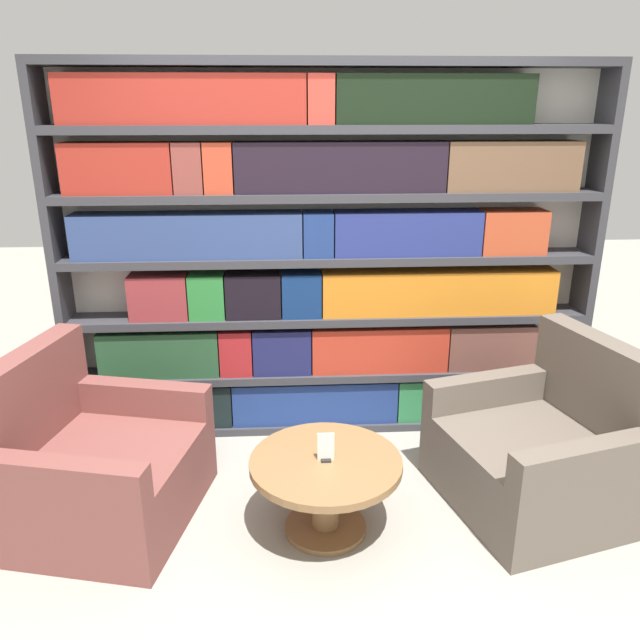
% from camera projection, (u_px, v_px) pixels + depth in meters
% --- Properties ---
extents(ground_plane, '(14.00, 14.00, 0.00)m').
position_uv_depth(ground_plane, '(348.00, 556.00, 3.00)').
color(ground_plane, gray).
extents(bookshelf, '(3.33, 0.30, 2.30)m').
position_uv_depth(bookshelf, '(325.00, 260.00, 3.88)').
color(bookshelf, silver).
rests_on(bookshelf, ground_plane).
extents(armchair_left, '(1.07, 1.11, 0.89)m').
position_uv_depth(armchair_left, '(94.00, 467.00, 3.21)').
color(armchair_left, brown).
rests_on(armchair_left, ground_plane).
extents(armchair_right, '(1.10, 1.13, 0.89)m').
position_uv_depth(armchair_right, '(543.00, 452.00, 3.34)').
color(armchair_right, brown).
rests_on(armchair_right, ground_plane).
extents(coffee_table, '(0.75, 0.75, 0.41)m').
position_uv_depth(coffee_table, '(326.00, 480.00, 3.09)').
color(coffee_table, brown).
rests_on(coffee_table, ground_plane).
extents(table_sign, '(0.08, 0.06, 0.15)m').
position_uv_depth(table_sign, '(326.00, 449.00, 3.03)').
color(table_sign, black).
rests_on(table_sign, coffee_table).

